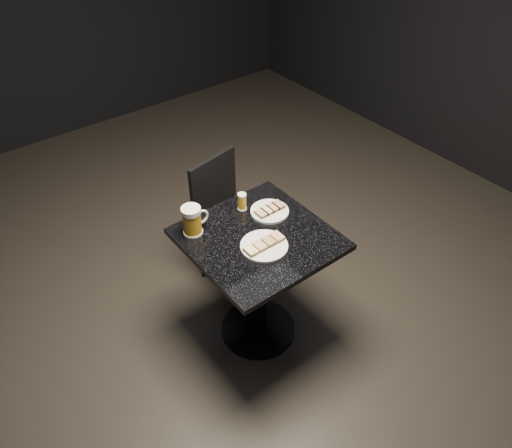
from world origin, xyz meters
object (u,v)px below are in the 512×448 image
at_px(plate_small, 270,211).
at_px(table, 258,270).
at_px(plate_large, 264,246).
at_px(beer_tumbler, 242,202).
at_px(chair, 227,213).
at_px(beer_mug, 193,220).

height_order(plate_small, table, plate_small).
bearing_deg(plate_large, beer_tumbler, 72.69).
distance_m(plate_large, table, 0.26).
bearing_deg(chair, plate_small, -88.78).
distance_m(table, beer_tumbler, 0.38).
distance_m(beer_tumbler, chair, 0.42).
distance_m(plate_small, beer_tumbler, 0.16).
height_order(table, chair, chair).
bearing_deg(beer_mug, table, -43.59).
bearing_deg(plate_large, beer_mug, 124.83).
height_order(plate_large, table, plate_large).
bearing_deg(beer_tumbler, chair, 72.73).
bearing_deg(table, plate_large, -108.35).
bearing_deg(plate_small, chair, 91.22).
distance_m(plate_large, beer_tumbler, 0.33).
relative_size(plate_large, beer_tumbler, 2.42).
bearing_deg(chair, beer_mug, -144.25).
distance_m(plate_small, table, 0.32).
bearing_deg(beer_tumbler, table, -106.95).
relative_size(plate_small, chair, 0.24).
distance_m(plate_large, plate_small, 0.28).
xyz_separation_m(beer_mug, chair, (0.40, 0.29, -0.33)).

